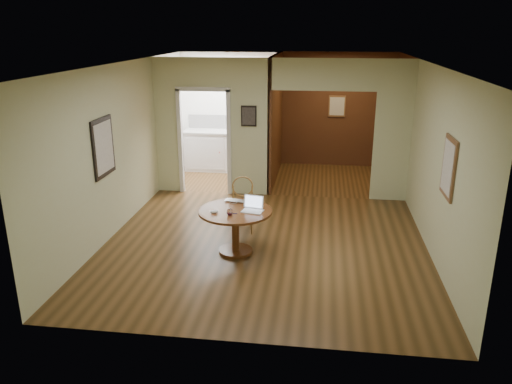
# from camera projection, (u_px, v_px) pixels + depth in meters

# --- Properties ---
(floor) EXTENTS (5.00, 5.00, 0.00)m
(floor) POSITION_uv_depth(u_px,v_px,m) (264.00, 246.00, 7.76)
(floor) COLOR #402B12
(floor) RESTS_ON ground
(room_shell) EXTENTS (5.20, 7.50, 5.00)m
(room_shell) POSITION_uv_depth(u_px,v_px,m) (259.00, 126.00, 10.32)
(room_shell) COLOR silver
(room_shell) RESTS_ON ground
(dining_table) EXTENTS (1.09, 1.09, 0.68)m
(dining_table) POSITION_uv_depth(u_px,v_px,m) (235.00, 221.00, 7.39)
(dining_table) COLOR brown
(dining_table) RESTS_ON ground
(chair) EXTENTS (0.45, 0.45, 0.91)m
(chair) POSITION_uv_depth(u_px,v_px,m) (243.00, 201.00, 8.23)
(chair) COLOR #A27539
(chair) RESTS_ON ground
(open_laptop) EXTENTS (0.33, 0.31, 0.21)m
(open_laptop) POSITION_uv_depth(u_px,v_px,m) (253.00, 206.00, 7.32)
(open_laptop) COLOR white
(open_laptop) RESTS_ON dining_table
(closed_laptop) EXTENTS (0.38, 0.28, 0.03)m
(closed_laptop) POSITION_uv_depth(u_px,v_px,m) (235.00, 202.00, 7.64)
(closed_laptop) COLOR silver
(closed_laptop) RESTS_ON dining_table
(mouse) EXTENTS (0.13, 0.10, 0.05)m
(mouse) POSITION_uv_depth(u_px,v_px,m) (214.00, 212.00, 7.21)
(mouse) COLOR white
(mouse) RESTS_ON dining_table
(wine_glass) EXTENTS (0.09, 0.09, 0.10)m
(wine_glass) POSITION_uv_depth(u_px,v_px,m) (230.00, 212.00, 7.12)
(wine_glass) COLOR white
(wine_glass) RESTS_ON dining_table
(pen) EXTENTS (0.14, 0.02, 0.01)m
(pen) POSITION_uv_depth(u_px,v_px,m) (232.00, 214.00, 7.19)
(pen) COLOR #0B1151
(pen) RESTS_ON dining_table
(kitchen_cabinet) EXTENTS (2.06, 0.60, 0.94)m
(kitchen_cabinet) POSITION_uv_depth(u_px,v_px,m) (228.00, 151.00, 11.73)
(kitchen_cabinet) COLOR silver
(kitchen_cabinet) RESTS_ON ground
(grocery_bag) EXTENTS (0.30, 0.26, 0.29)m
(grocery_bag) POSITION_uv_depth(u_px,v_px,m) (241.00, 125.00, 11.49)
(grocery_bag) COLOR beige
(grocery_bag) RESTS_ON kitchen_cabinet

